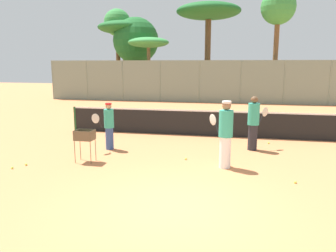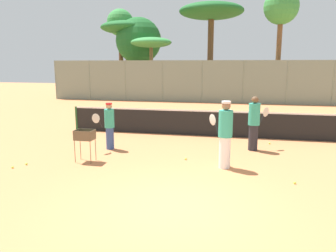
{
  "view_description": "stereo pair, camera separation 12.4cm",
  "coord_description": "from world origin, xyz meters",
  "px_view_note": "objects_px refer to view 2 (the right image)",
  "views": [
    {
      "loc": [
        1.17,
        -6.34,
        2.94
      ],
      "look_at": [
        -0.88,
        3.67,
        1.0
      ],
      "focal_mm": 35.0,
      "sensor_mm": 36.0,
      "label": 1
    },
    {
      "loc": [
        1.29,
        -6.31,
        2.94
      ],
      "look_at": [
        -0.88,
        3.67,
        1.0
      ],
      "focal_mm": 35.0,
      "sensor_mm": 36.0,
      "label": 2
    }
  ],
  "objects_px": {
    "player_white_outfit": "(225,134)",
    "parked_car": "(218,92)",
    "tennis_net": "(206,123)",
    "ball_cart": "(85,138)",
    "player_yellow_shirt": "(109,125)",
    "player_red_cap": "(254,123)"
  },
  "relations": [
    {
      "from": "player_red_cap",
      "to": "ball_cart",
      "type": "distance_m",
      "value": 5.64
    },
    {
      "from": "tennis_net",
      "to": "parked_car",
      "type": "distance_m",
      "value": 14.32
    },
    {
      "from": "player_white_outfit",
      "to": "ball_cart",
      "type": "distance_m",
      "value": 4.2
    },
    {
      "from": "player_yellow_shirt",
      "to": "ball_cart",
      "type": "height_order",
      "value": "player_yellow_shirt"
    },
    {
      "from": "tennis_net",
      "to": "ball_cart",
      "type": "xyz_separation_m",
      "value": [
        -3.24,
        -4.4,
        0.19
      ]
    },
    {
      "from": "tennis_net",
      "to": "player_red_cap",
      "type": "xyz_separation_m",
      "value": [
        1.82,
        -1.93,
        0.4
      ]
    },
    {
      "from": "tennis_net",
      "to": "ball_cart",
      "type": "bearing_deg",
      "value": -126.34
    },
    {
      "from": "player_yellow_shirt",
      "to": "ball_cart",
      "type": "bearing_deg",
      "value": 29.48
    },
    {
      "from": "tennis_net",
      "to": "player_red_cap",
      "type": "relative_size",
      "value": 6.29
    },
    {
      "from": "ball_cart",
      "to": "tennis_net",
      "type": "bearing_deg",
      "value": 53.66
    },
    {
      "from": "player_red_cap",
      "to": "parked_car",
      "type": "height_order",
      "value": "player_red_cap"
    },
    {
      "from": "player_yellow_shirt",
      "to": "ball_cart",
      "type": "relative_size",
      "value": 1.66
    },
    {
      "from": "player_red_cap",
      "to": "ball_cart",
      "type": "xyz_separation_m",
      "value": [
        -5.06,
        -2.47,
        -0.21
      ]
    },
    {
      "from": "player_white_outfit",
      "to": "parked_car",
      "type": "bearing_deg",
      "value": -40.3
    },
    {
      "from": "player_yellow_shirt",
      "to": "parked_car",
      "type": "height_order",
      "value": "player_yellow_shirt"
    },
    {
      "from": "player_red_cap",
      "to": "ball_cart",
      "type": "bearing_deg",
      "value": 162.5
    },
    {
      "from": "player_red_cap",
      "to": "player_white_outfit",
      "type": "bearing_deg",
      "value": -155.36
    },
    {
      "from": "tennis_net",
      "to": "ball_cart",
      "type": "relative_size",
      "value": 11.95
    },
    {
      "from": "tennis_net",
      "to": "player_white_outfit",
      "type": "relative_size",
      "value": 6.09
    },
    {
      "from": "tennis_net",
      "to": "player_yellow_shirt",
      "type": "height_order",
      "value": "player_yellow_shirt"
    },
    {
      "from": "tennis_net",
      "to": "parked_car",
      "type": "bearing_deg",
      "value": 91.64
    },
    {
      "from": "player_white_outfit",
      "to": "player_yellow_shirt",
      "type": "relative_size",
      "value": 1.19
    }
  ]
}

